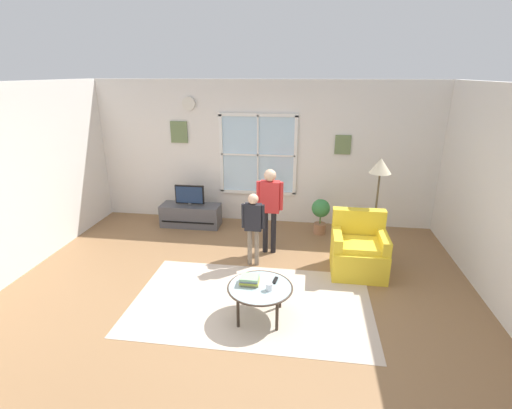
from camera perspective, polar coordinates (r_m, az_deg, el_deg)
The scene contains 15 objects.
ground_plane at distance 4.98m, azimuth -3.22°, elevation -14.50°, with size 6.91×6.26×0.02m, color olive.
back_wall at distance 7.13m, azimuth 1.04°, elevation 7.75°, with size 6.31×0.17×2.65m.
area_rug at distance 4.95m, azimuth -0.68°, elevation -14.51°, with size 3.00×1.82×0.01m, color #C6B29E.
tv_stand at distance 7.23m, azimuth -9.81°, elevation -1.61°, with size 1.10×0.43×0.41m.
television at distance 7.10m, azimuth -10.00°, elevation 1.45°, with size 0.54×0.08×0.38m.
armchair at distance 5.69m, azimuth 15.21°, elevation -6.74°, with size 0.76×0.74×0.87m.
coffee_table at distance 4.49m, azimuth 0.61°, elevation -12.58°, with size 0.77×0.77×0.41m.
book_stack at distance 4.51m, azimuth -0.98°, elevation -11.32°, with size 0.23×0.19×0.10m.
cup at distance 4.40m, azimuth 2.00°, elevation -12.31°, with size 0.08×0.08×0.09m, color white.
remote_near_books at distance 4.63m, azimuth -0.22°, elevation -11.02°, with size 0.04×0.14×0.02m, color black.
remote_near_cup at distance 4.59m, azimuth 2.93°, elevation -11.36°, with size 0.04×0.14×0.02m, color black.
person_red_shirt at distance 5.86m, azimuth 2.09°, elevation 0.44°, with size 0.42×0.19×1.38m.
person_black_shirt at distance 5.51m, azimuth -0.43°, elevation -2.55°, with size 0.34×0.15×1.13m.
potted_plant_by_window at distance 6.82m, azimuth 9.72°, elevation -1.18°, with size 0.32×0.32×0.64m.
floor_lamp at distance 5.86m, azimuth 18.16°, elevation 4.12°, with size 0.32×0.32×1.58m.
Camera 1 is at (0.85, -4.05, 2.77)m, focal length 26.49 mm.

